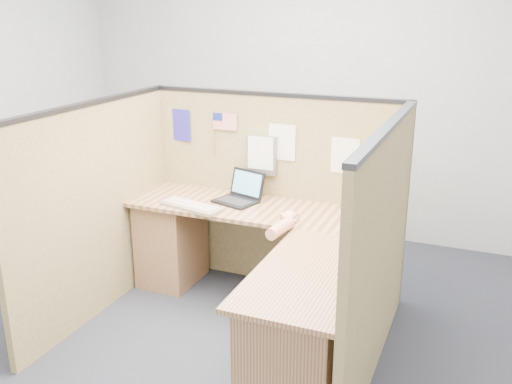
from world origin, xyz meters
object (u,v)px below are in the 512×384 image
at_px(l_desk, 261,275).
at_px(keyboard, 191,206).
at_px(laptop, 239,194).
at_px(mouse, 289,219).

bearing_deg(l_desk, keyboard, 163.24).
relative_size(l_desk, laptop, 5.23).
relative_size(laptop, keyboard, 0.73).
height_order(keyboard, mouse, mouse).
bearing_deg(l_desk, mouse, 55.68).
height_order(laptop, mouse, laptop).
bearing_deg(keyboard, laptop, 62.86).
xyz_separation_m(l_desk, mouse, (0.13, 0.19, 0.36)).
distance_m(l_desk, laptop, 0.73).
relative_size(l_desk, mouse, 16.70).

